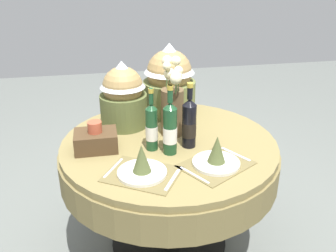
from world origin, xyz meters
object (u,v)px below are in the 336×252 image
object	(u,v)px
wine_bottle_centre	(152,127)
wine_bottle_right	(170,128)
place_setting_left	(142,166)
woven_basket_side_left	(96,140)
flower_vase	(172,102)
gift_tub_back_left	(123,93)
dining_table	(169,163)
wine_bottle_left	(189,123)
gift_tub_back_centre	(169,77)
place_setting_right	(216,157)

from	to	relation	value
wine_bottle_centre	wine_bottle_right	bearing A→B (deg)	-34.64
place_setting_left	woven_basket_side_left	size ratio (longest dim) A/B	1.87
flower_vase	place_setting_left	bearing A→B (deg)	-119.16
flower_vase	gift_tub_back_left	xyz separation A→B (m)	(-0.27, 0.18, 0.01)
flower_vase	wine_bottle_right	size ratio (longest dim) A/B	1.19
dining_table	place_setting_left	distance (m)	0.42
wine_bottle_centre	wine_bottle_right	size ratio (longest dim) A/B	0.92
flower_vase	wine_bottle_left	bearing A→B (deg)	-71.03
gift_tub_back_centre	woven_basket_side_left	bearing A→B (deg)	-137.87
flower_vase	wine_bottle_centre	xyz separation A→B (m)	(-0.15, -0.17, -0.07)
dining_table	wine_bottle_centre	distance (m)	0.31
wine_bottle_left	wine_bottle_right	xyz separation A→B (m)	(-0.12, -0.06, 0.01)
place_setting_right	woven_basket_side_left	bearing A→B (deg)	154.30
gift_tub_back_left	wine_bottle_left	bearing A→B (deg)	-46.93
dining_table	gift_tub_back_centre	bearing A→B (deg)	78.81
place_setting_right	flower_vase	xyz separation A→B (m)	(-0.14, 0.40, 0.15)
place_setting_left	woven_basket_side_left	xyz separation A→B (m)	(-0.21, 0.30, 0.01)
place_setting_right	wine_bottle_centre	xyz separation A→B (m)	(-0.29, 0.23, 0.09)
wine_bottle_centre	woven_basket_side_left	size ratio (longest dim) A/B	1.53
wine_bottle_left	wine_bottle_right	size ratio (longest dim) A/B	0.96
place_setting_left	flower_vase	world-z (taller)	flower_vase
place_setting_left	woven_basket_side_left	distance (m)	0.37
place_setting_left	gift_tub_back_centre	size ratio (longest dim) A/B	0.91
dining_table	wine_bottle_left	xyz separation A→B (m)	(0.10, -0.08, 0.28)
flower_vase	gift_tub_back_centre	xyz separation A→B (m)	(0.05, 0.33, 0.04)
dining_table	flower_vase	bearing A→B (deg)	67.72
dining_table	wine_bottle_left	world-z (taller)	wine_bottle_left
dining_table	woven_basket_side_left	distance (m)	0.45
wine_bottle_left	gift_tub_back_left	size ratio (longest dim) A/B	0.90
gift_tub_back_left	gift_tub_back_centre	size ratio (longest dim) A/B	0.87
wine_bottle_left	wine_bottle_centre	size ratio (longest dim) A/B	1.05
place_setting_right	woven_basket_side_left	size ratio (longest dim) A/B	1.87
wine_bottle_left	wine_bottle_right	world-z (taller)	wine_bottle_right
dining_table	wine_bottle_centre	size ratio (longest dim) A/B	3.59
wine_bottle_centre	place_setting_left	bearing A→B (deg)	-109.01
dining_table	gift_tub_back_left	xyz separation A→B (m)	(-0.23, 0.27, 0.36)
flower_vase	wine_bottle_centre	world-z (taller)	flower_vase
dining_table	flower_vase	xyz separation A→B (m)	(0.04, 0.09, 0.34)
place_setting_left	wine_bottle_left	distance (m)	0.39
place_setting_right	wine_bottle_right	world-z (taller)	wine_bottle_right
place_setting_left	wine_bottle_left	bearing A→B (deg)	40.33
place_setting_right	gift_tub_back_left	size ratio (longest dim) A/B	1.04
place_setting_right	wine_bottle_right	size ratio (longest dim) A/B	1.12
gift_tub_back_left	wine_bottle_centre	bearing A→B (deg)	-70.73
wine_bottle_centre	flower_vase	bearing A→B (deg)	48.74
wine_bottle_centre	place_setting_right	bearing A→B (deg)	-38.29
place_setting_right	woven_basket_side_left	distance (m)	0.65
flower_vase	dining_table	bearing A→B (deg)	-112.28
gift_tub_back_centre	woven_basket_side_left	size ratio (longest dim) A/B	2.06
dining_table	woven_basket_side_left	xyz separation A→B (m)	(-0.41, -0.02, 0.20)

